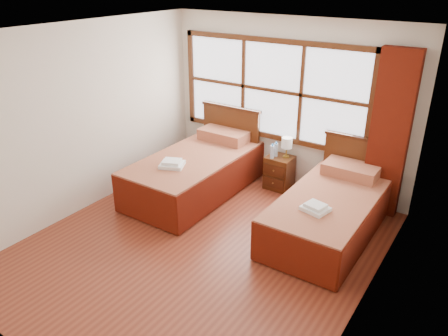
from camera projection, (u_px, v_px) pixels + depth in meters
The scene contains 15 objects.
floor at pixel (201, 246), 5.52m from camera, with size 4.50×4.50×0.00m, color brown.
ceiling at pixel (195, 33), 4.44m from camera, with size 4.50×4.50×0.00m, color white.
wall_back at pixel (287, 105), 6.68m from camera, with size 4.00×4.00×0.00m, color silver.
wall_left at pixel (82, 120), 6.00m from camera, with size 4.50×4.50×0.00m, color silver.
wall_right at pixel (374, 197), 3.97m from camera, with size 4.50×4.50×0.00m, color silver.
window at pixel (272, 90), 6.70m from camera, with size 3.16×0.06×1.56m.
curtain at pixel (389, 135), 5.82m from camera, with size 0.50×0.16×2.30m, color #581408.
bed_left at pixel (197, 170), 6.76m from camera, with size 1.18×2.28×1.15m.
bed_right at pixel (330, 211), 5.68m from camera, with size 1.08×2.10×1.05m.
nightstand at pixel (279, 172), 6.89m from camera, with size 0.40×0.40×0.53m.
towels_left at pixel (172, 164), 6.23m from camera, with size 0.42×0.40×0.10m.
towels_right at pixel (315, 208), 5.19m from camera, with size 0.35×0.32×0.09m.
lamp at pixel (287, 143), 6.68m from camera, with size 0.16×0.16×0.32m.
bottle_near at pixel (272, 152), 6.69m from camera, with size 0.06×0.06×0.23m.
bottle_far at pixel (276, 150), 6.77m from camera, with size 0.06×0.06×0.23m.
Camera 1 is at (2.81, -3.67, 3.18)m, focal length 35.00 mm.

